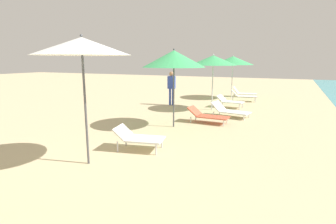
% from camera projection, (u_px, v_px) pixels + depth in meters
% --- Properties ---
extents(umbrella_third, '(2.05, 2.05, 2.83)m').
position_uv_depth(umbrella_third, '(82.00, 46.00, 5.59)').
color(umbrella_third, '#4C4C51').
rests_on(umbrella_third, ground).
extents(lounger_third_shoreside, '(1.36, 0.93, 0.60)m').
position_uv_depth(lounger_third_shoreside, '(139.00, 137.00, 6.95)').
color(lounger_third_shoreside, white).
rests_on(lounger_third_shoreside, ground).
extents(umbrella_fourth, '(2.12, 2.12, 2.67)m').
position_uv_depth(umbrella_fourth, '(174.00, 59.00, 8.96)').
color(umbrella_fourth, '#4C4C51').
rests_on(umbrella_fourth, ground).
extents(lounger_fourth_shoreside, '(1.51, 0.66, 0.57)m').
position_uv_depth(lounger_fourth_shoreside, '(208.00, 115.00, 9.94)').
color(lounger_fourth_shoreside, '#D8593F').
rests_on(lounger_fourth_shoreside, ground).
extents(umbrella_fifth, '(2.13, 2.13, 2.56)m').
position_uv_depth(umbrella_fifth, '(213.00, 60.00, 12.15)').
color(umbrella_fifth, silver).
rests_on(umbrella_fifth, ground).
extents(lounger_fifth_shoreside, '(1.31, 0.77, 0.59)m').
position_uv_depth(lounger_fifth_shoreside, '(230.00, 101.00, 13.09)').
color(lounger_fifth_shoreside, white).
rests_on(lounger_fifth_shoreside, ground).
extents(lounger_fifth_inland, '(1.62, 0.95, 0.58)m').
position_uv_depth(lounger_fifth_inland, '(230.00, 110.00, 10.99)').
color(lounger_fifth_inland, white).
rests_on(lounger_fifth_inland, ground).
extents(umbrella_farthest, '(2.40, 2.40, 2.57)m').
position_uv_depth(umbrella_farthest, '(233.00, 61.00, 15.90)').
color(umbrella_farthest, silver).
rests_on(umbrella_farthest, ground).
extents(lounger_farthest_shoreside, '(1.50, 0.78, 0.62)m').
position_uv_depth(lounger_farthest_shoreside, '(244.00, 93.00, 16.94)').
color(lounger_farthest_shoreside, white).
rests_on(lounger_farthest_shoreside, ground).
extents(lounger_farthest_inland, '(1.51, 0.85, 0.65)m').
position_uv_depth(lounger_farthest_inland, '(243.00, 95.00, 15.04)').
color(lounger_farthest_inland, white).
rests_on(lounger_farthest_inland, ground).
extents(person_walking_near, '(0.36, 0.23, 1.72)m').
position_uv_depth(person_walking_near, '(171.00, 85.00, 13.73)').
color(person_walking_near, '#334CB2').
rests_on(person_walking_near, ground).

